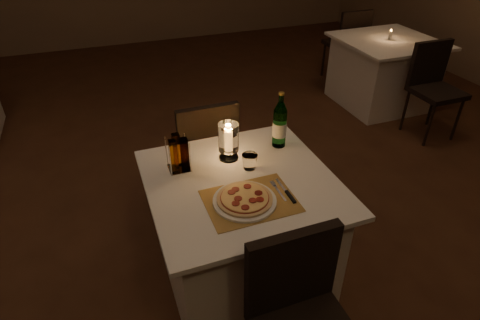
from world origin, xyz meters
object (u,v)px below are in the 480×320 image
object	(u,v)px
water_bottle	(280,125)
neighbor_table_right	(383,72)
tumbler	(250,161)
chair_far	(206,146)
main_table	(241,230)
chair_near	(300,310)
hurricane_candle	(228,139)
pizza	(245,198)
plate	(245,201)

from	to	relation	value
water_bottle	neighbor_table_right	world-z (taller)	water_bottle
tumbler	chair_far	bearing A→B (deg)	97.92
chair_far	main_table	bearing A→B (deg)	-90.00
chair_far	water_bottle	bearing A→B (deg)	-52.61
main_table	chair_near	distance (m)	0.74
main_table	tumbler	bearing A→B (deg)	47.85
tumbler	water_bottle	size ratio (longest dim) A/B	0.25
main_table	hurricane_candle	world-z (taller)	hurricane_candle
main_table	tumbler	distance (m)	0.43
pizza	water_bottle	size ratio (longest dim) A/B	0.80
chair_far	water_bottle	xyz separation A→B (m)	(0.34, -0.45, 0.33)
pizza	chair_near	bearing A→B (deg)	-84.66
pizza	neighbor_table_right	size ratio (longest dim) A/B	0.28
plate	chair_far	bearing A→B (deg)	86.80
pizza	water_bottle	bearing A→B (deg)	48.42
tumbler	neighbor_table_right	distance (m)	2.91
tumbler	neighbor_table_right	bearing A→B (deg)	37.06
pizza	neighbor_table_right	world-z (taller)	pizza
plate	neighbor_table_right	world-z (taller)	plate
plate	pizza	xyz separation A→B (m)	(0.00, -0.00, 0.02)
main_table	neighbor_table_right	size ratio (longest dim) A/B	1.00
tumbler	hurricane_candle	world-z (taller)	hurricane_candle
tumbler	pizza	bearing A→B (deg)	-116.31
plate	pizza	distance (m)	0.02
plate	neighbor_table_right	xyz separation A→B (m)	(2.43, 2.01, -0.38)
chair_far	tumbler	world-z (taller)	chair_far
tumbler	neighbor_table_right	size ratio (longest dim) A/B	0.09
chair_near	neighbor_table_right	world-z (taller)	chair_near
chair_near	main_table	bearing A→B (deg)	90.00
main_table	chair_near	xyz separation A→B (m)	(0.00, -0.71, 0.18)
chair_far	neighbor_table_right	world-z (taller)	chair_far
hurricane_candle	neighbor_table_right	size ratio (longest dim) A/B	0.23
plate	neighbor_table_right	distance (m)	3.18
tumbler	hurricane_candle	bearing A→B (deg)	118.94
chair_far	tumbler	xyz separation A→B (m)	(0.09, -0.62, 0.23)
tumbler	hurricane_candle	distance (m)	0.18
plate	tumbler	xyz separation A→B (m)	(0.14, 0.28, 0.03)
main_table	tumbler	xyz separation A→B (m)	(0.09, 0.10, 0.41)
main_table	hurricane_candle	xyz separation A→B (m)	(0.01, 0.23, 0.50)
chair_near	plate	distance (m)	0.57
plate	pizza	size ratio (longest dim) A/B	1.14
tumbler	water_bottle	xyz separation A→B (m)	(0.26, 0.17, 0.10)
chair_near	tumbler	size ratio (longest dim) A/B	10.24
water_bottle	hurricane_candle	bearing A→B (deg)	-174.85
chair_near	chair_far	xyz separation A→B (m)	(0.00, 1.43, 0.00)
chair_near	water_bottle	size ratio (longest dim) A/B	2.58
chair_far	neighbor_table_right	distance (m)	2.64
plate	chair_near	bearing A→B (deg)	-84.65
plate	neighbor_table_right	bearing A→B (deg)	39.56
main_table	tumbler	size ratio (longest dim) A/B	11.37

